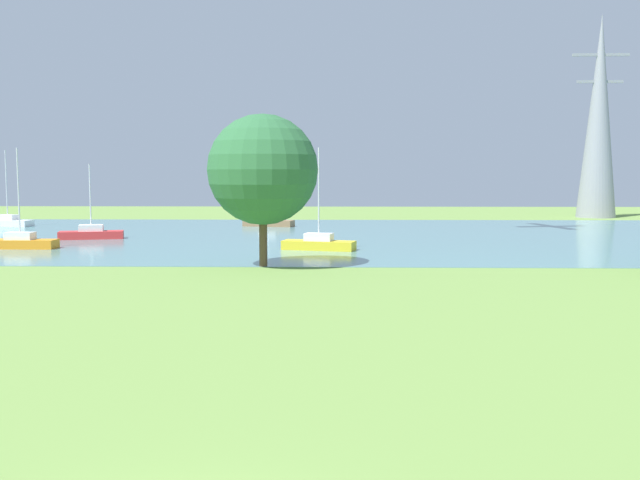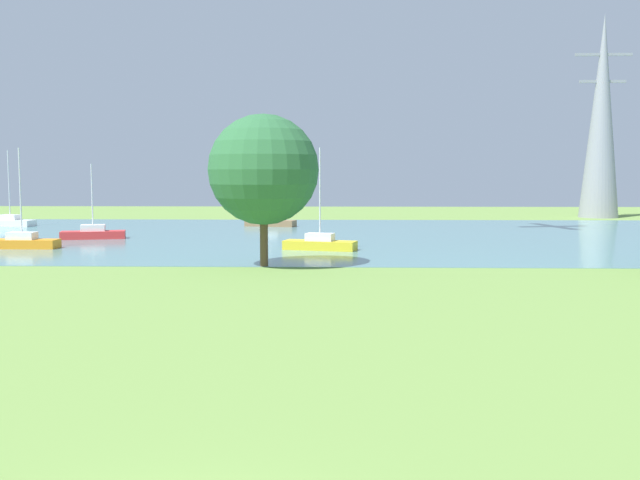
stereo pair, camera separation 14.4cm
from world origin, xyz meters
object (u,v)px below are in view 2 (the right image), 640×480
object	(u,v)px
electricity_pylon	(601,116)
sailboat_brown	(271,222)
tree_mid_shore	(263,170)
sailboat_orange	(22,242)
sailboat_white	(10,221)
sailboat_red	(93,233)
sailboat_yellow	(320,243)

from	to	relation	value
electricity_pylon	sailboat_brown	bearing A→B (deg)	-156.98
sailboat_brown	tree_mid_shore	xyz separation A→B (m)	(2.61, -29.81, 4.79)
sailboat_orange	electricity_pylon	world-z (taller)	electricity_pylon
sailboat_white	tree_mid_shore	bearing A→B (deg)	-46.70
sailboat_orange	sailboat_brown	distance (m)	25.54
sailboat_red	tree_mid_shore	size ratio (longest dim) A/B	0.70
sailboat_white	electricity_pylon	xyz separation A→B (m)	(61.48, 15.90, 11.10)
sailboat_white	tree_mid_shore	world-z (taller)	tree_mid_shore
sailboat_yellow	sailboat_orange	xyz separation A→B (m)	(-20.17, 0.35, 0.00)
sailboat_orange	tree_mid_shore	xyz separation A→B (m)	(17.39, -8.98, 4.80)
electricity_pylon	tree_mid_shore	bearing A→B (deg)	-126.74
sailboat_yellow	sailboat_orange	distance (m)	20.17
electricity_pylon	sailboat_red	bearing A→B (deg)	-149.25
sailboat_white	sailboat_red	xyz separation A→B (m)	(12.63, -13.16, -0.02)
sailboat_red	electricity_pylon	world-z (taller)	electricity_pylon
tree_mid_shore	electricity_pylon	distance (m)	56.85
sailboat_white	sailboat_red	size ratio (longest dim) A/B	1.26
sailboat_yellow	sailboat_red	xyz separation A→B (m)	(-17.83, 7.58, -0.01)
sailboat_orange	sailboat_yellow	bearing A→B (deg)	-1.00
sailboat_white	electricity_pylon	bearing A→B (deg)	14.50
sailboat_brown	electricity_pylon	xyz separation A→B (m)	(36.41, 15.47, 11.10)
sailboat_orange	sailboat_brown	world-z (taller)	sailboat_brown
sailboat_white	sailboat_orange	distance (m)	22.85
sailboat_white	sailboat_brown	distance (m)	25.07
tree_mid_shore	electricity_pylon	bearing A→B (deg)	53.26
sailboat_red	sailboat_brown	bearing A→B (deg)	47.54
sailboat_orange	electricity_pylon	distance (m)	63.72
sailboat_red	electricity_pylon	size ratio (longest dim) A/B	0.25
sailboat_yellow	sailboat_brown	world-z (taller)	sailboat_brown
sailboat_red	sailboat_brown	xyz separation A→B (m)	(12.44, 13.59, 0.02)
sailboat_white	sailboat_orange	xyz separation A→B (m)	(10.29, -20.40, -0.01)
sailboat_white	tree_mid_shore	size ratio (longest dim) A/B	0.88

